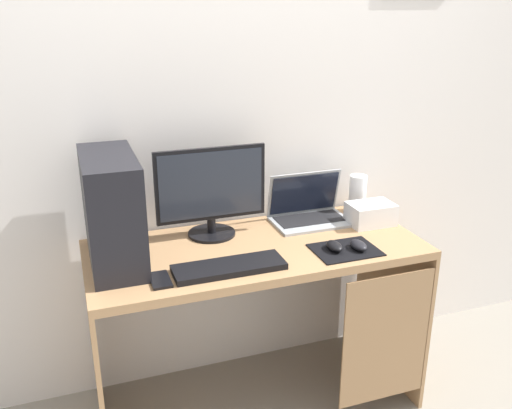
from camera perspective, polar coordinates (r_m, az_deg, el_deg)
name	(u,v)px	position (r m, az deg, el deg)	size (l,w,h in m)	color
ground_plane	(256,399)	(2.68, 0.00, -19.48)	(8.00, 8.00, 0.00)	gray
wall_back	(230,103)	(2.43, -2.68, 10.41)	(4.00, 0.05, 2.60)	silver
desk	(261,282)	(2.34, 0.54, -7.98)	(1.37, 0.60, 0.77)	#A37A51
pc_tower	(112,210)	(2.12, -14.64, -0.58)	(0.19, 0.45, 0.42)	black
monitor	(211,192)	(2.30, -4.67, 1.25)	(0.47, 0.20, 0.39)	black
laptop	(309,211)	(2.52, 5.46, -0.71)	(0.35, 0.23, 0.22)	#9EA3A8
speaker	(358,194)	(2.65, 10.45, 1.11)	(0.08, 0.08, 0.18)	white
projector	(371,214)	(2.52, 11.77, -0.95)	(0.20, 0.14, 0.10)	white
keyboard	(229,267)	(2.07, -2.80, -6.49)	(0.42, 0.14, 0.02)	black
mousepad	(345,250)	(2.25, 9.22, -4.65)	(0.26, 0.20, 0.01)	black
mouse_left	(334,246)	(2.23, 8.11, -4.27)	(0.06, 0.10, 0.03)	black
mouse_right	(358,245)	(2.26, 10.55, -4.16)	(0.06, 0.10, 0.03)	black
cell_phone	(160,280)	(2.02, -9.87, -7.70)	(0.07, 0.13, 0.01)	black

